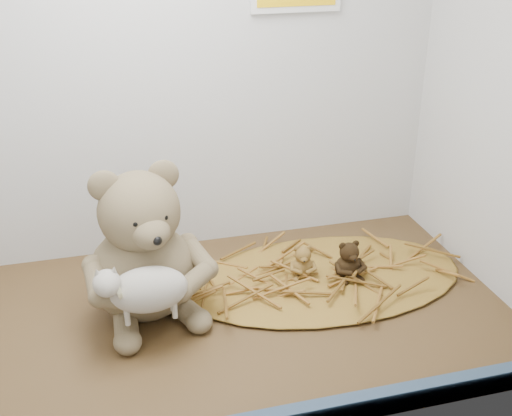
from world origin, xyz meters
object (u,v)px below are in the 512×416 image
object	(u,v)px
mini_teddy_tan	(303,260)
mini_teddy_brown	(348,258)
main_teddy	(141,243)
toy_lamb	(149,290)

from	to	relation	value
mini_teddy_tan	mini_teddy_brown	xyz separation A→B (cm)	(8.46, -2.78, 0.59)
mini_teddy_brown	main_teddy	bearing A→B (deg)	177.43
main_teddy	toy_lamb	bearing A→B (deg)	-102.30
mini_teddy_tan	toy_lamb	bearing A→B (deg)	-145.28
toy_lamb	mini_teddy_tan	xyz separation A→B (cm)	(31.10, 13.44, -6.56)
toy_lamb	mini_teddy_tan	distance (cm)	34.51
toy_lamb	mini_teddy_tan	size ratio (longest dim) A/B	2.52
mini_teddy_tan	mini_teddy_brown	size ratio (longest dim) A/B	0.85
main_teddy	toy_lamb	size ratio (longest dim) A/B	1.70
main_teddy	mini_teddy_brown	bearing A→B (deg)	-11.65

